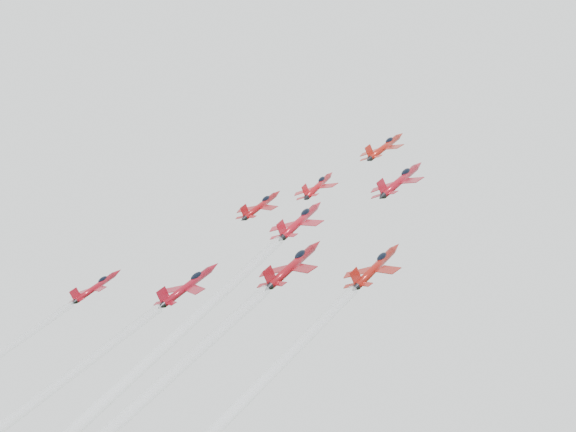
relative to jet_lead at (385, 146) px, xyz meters
The scene contains 5 objects.
jet_lead is the anchor object (origin of this frame).
jet_row2_left 27.75m from the jet_lead, 131.00° to the right, with size 9.45×11.84×8.39m.
jet_row2_center 17.87m from the jet_lead, 113.42° to the right, with size 9.37×11.74×8.32m.
jet_row2_right 25.19m from the jet_lead, 51.99° to the right, with size 10.36×12.98×9.20m.
jet_center 83.69m from the jet_lead, 89.76° to the right, with size 10.43×94.62×64.71m.
Camera 1 is at (76.57, -90.74, 129.38)m, focal length 45.00 mm.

